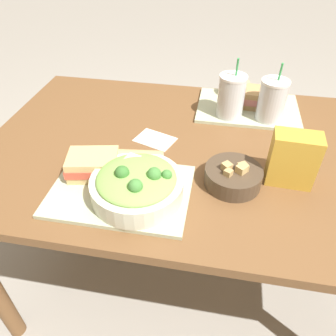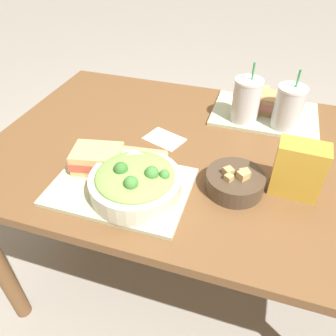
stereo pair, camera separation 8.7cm
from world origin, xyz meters
name	(u,v)px [view 2 (the right image)]	position (x,y,z in m)	size (l,w,h in m)	color
ground_plane	(198,276)	(0.00, 0.00, 0.00)	(12.00, 12.00, 0.00)	gray
dining_table	(209,172)	(0.00, 0.00, 0.63)	(1.44, 0.88, 0.72)	brown
tray_near	(121,186)	(-0.20, -0.25, 0.72)	(0.38, 0.27, 0.01)	#B2BC99
tray_far	(264,114)	(0.14, 0.28, 0.72)	(0.38, 0.27, 0.01)	#B2BC99
salad_bowl	(136,181)	(-0.15, -0.26, 0.77)	(0.24, 0.24, 0.10)	beige
soup_bowl	(235,181)	(0.10, -0.16, 0.74)	(0.16, 0.16, 0.07)	#473828
sandwich_near	(98,159)	(-0.30, -0.20, 0.76)	(0.16, 0.13, 0.06)	tan
baguette_near	(143,158)	(-0.18, -0.15, 0.76)	(0.15, 0.07, 0.06)	tan
sandwich_far	(269,103)	(0.15, 0.30, 0.76)	(0.15, 0.11, 0.06)	tan
baguette_far	(255,92)	(0.09, 0.38, 0.76)	(0.11, 0.07, 0.06)	tan
drink_cup_dark	(246,102)	(0.07, 0.20, 0.80)	(0.10, 0.10, 0.21)	silver
drink_cup_red	(288,109)	(0.21, 0.20, 0.80)	(0.10, 0.10, 0.21)	silver
chip_bag	(298,170)	(0.25, -0.12, 0.79)	(0.13, 0.08, 0.16)	gold
napkin_folded	(164,139)	(-0.17, 0.02, 0.72)	(0.15, 0.13, 0.00)	silver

